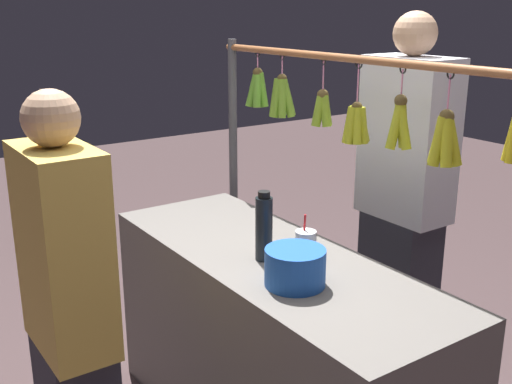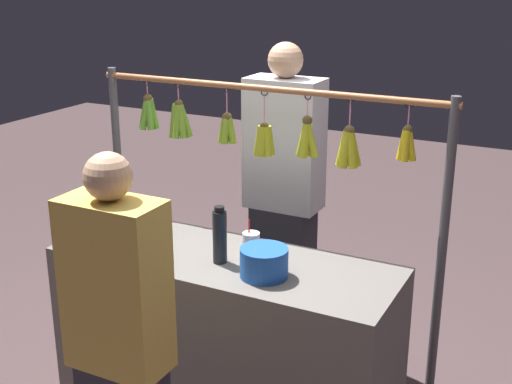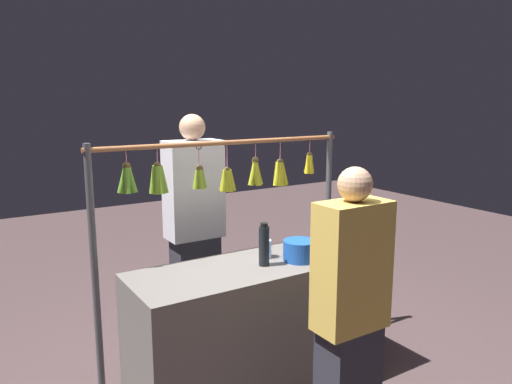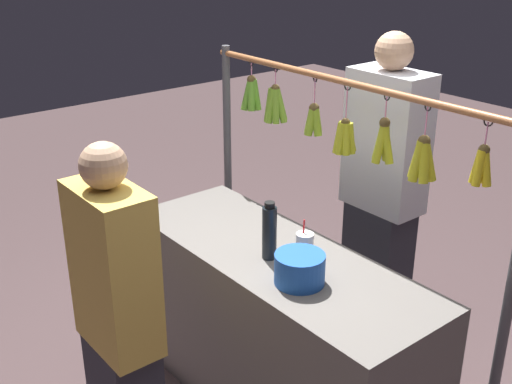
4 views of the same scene
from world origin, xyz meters
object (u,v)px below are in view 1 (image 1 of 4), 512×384
blue_bucket (295,267)px  drink_cup (306,245)px  vendor_person (403,209)px  customer_person (72,336)px  water_bottle (264,227)px

blue_bucket → drink_cup: 0.23m
vendor_person → customer_person: 1.61m
vendor_person → customer_person: (-0.09, 1.60, -0.10)m
blue_bucket → vendor_person: 0.94m
blue_bucket → vendor_person: vendor_person is taller
drink_cup → customer_person: size_ratio=0.11×
water_bottle → blue_bucket: (-0.25, 0.04, -0.06)m
drink_cup → vendor_person: vendor_person is taller
water_bottle → vendor_person: (0.07, -0.84, -0.11)m
water_bottle → drink_cup: water_bottle is taller
water_bottle → customer_person: bearing=91.1°
blue_bucket → water_bottle: bearing=-9.7°
blue_bucket → vendor_person: bearing=-70.3°
water_bottle → customer_person: size_ratio=0.18×
customer_person → water_bottle: bearing=-88.9°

